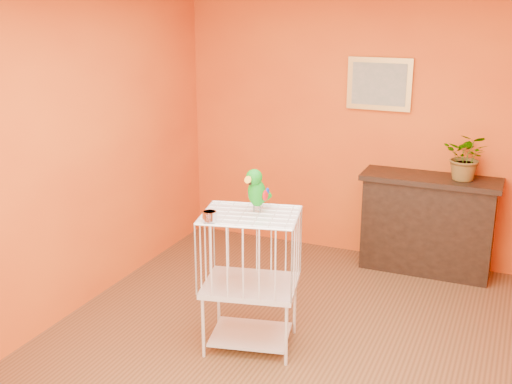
% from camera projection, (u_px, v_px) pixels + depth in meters
% --- Properties ---
extents(ground, '(4.50, 4.50, 0.00)m').
position_uv_depth(ground, '(297.00, 361.00, 4.68)').
color(ground, brown).
rests_on(ground, ground).
extents(room_shell, '(4.50, 4.50, 4.50)m').
position_uv_depth(room_shell, '(302.00, 150.00, 4.21)').
color(room_shell, '#DD5914').
rests_on(room_shell, ground).
extents(console_cabinet, '(1.27, 0.46, 0.94)m').
position_uv_depth(console_cabinet, '(427.00, 224.00, 6.10)').
color(console_cabinet, black).
rests_on(console_cabinet, ground).
extents(potted_plant, '(0.44, 0.48, 0.34)m').
position_uv_depth(potted_plant, '(467.00, 161.00, 5.83)').
color(potted_plant, '#26722D').
rests_on(potted_plant, console_cabinet).
extents(framed_picture, '(0.62, 0.04, 0.50)m').
position_uv_depth(framed_picture, '(379.00, 84.00, 6.11)').
color(framed_picture, '#C29545').
rests_on(framed_picture, room_shell).
extents(birdcage, '(0.78, 0.66, 1.05)m').
position_uv_depth(birdcage, '(250.00, 279.00, 4.75)').
color(birdcage, silver).
rests_on(birdcage, ground).
extents(feed_cup, '(0.10, 0.10, 0.07)m').
position_uv_depth(feed_cup, '(209.00, 216.00, 4.44)').
color(feed_cup, silver).
rests_on(feed_cup, birdcage).
extents(parrot, '(0.17, 0.30, 0.33)m').
position_uv_depth(parrot, '(257.00, 190.00, 4.61)').
color(parrot, '#59544C').
rests_on(parrot, birdcage).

